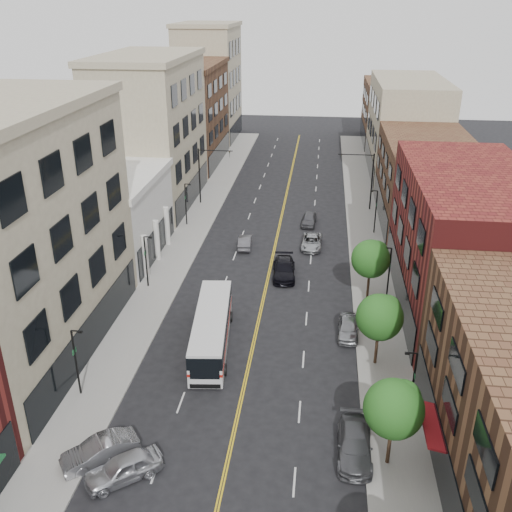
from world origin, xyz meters
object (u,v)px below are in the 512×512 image
at_px(car_lane_behind, 245,242).
at_px(car_parked_far, 348,328).
at_px(car_angle_b, 100,451).
at_px(car_parked_mid, 354,445).
at_px(car_angle_a, 123,468).
at_px(car_lane_a, 284,269).
at_px(car_lane_b, 312,242).
at_px(city_bus, 212,328).
at_px(car_lane_c, 309,219).

bearing_deg(car_lane_behind, car_parked_far, 118.05).
relative_size(car_angle_b, car_parked_far, 1.11).
distance_m(car_angle_b, car_parked_mid, 14.97).
relative_size(car_angle_a, car_angle_b, 0.98).
distance_m(car_parked_mid, car_lane_a, 23.99).
bearing_deg(car_angle_b, car_lane_b, 123.22).
distance_m(car_parked_far, car_lane_b, 17.71).
xyz_separation_m(city_bus, car_parked_mid, (10.56, -10.38, -0.95)).
distance_m(city_bus, car_lane_b, 21.47).
relative_size(city_bus, car_angle_b, 2.55).
relative_size(car_angle_a, car_lane_behind, 1.14).
height_order(city_bus, car_lane_c, city_bus).
relative_size(car_angle_a, car_parked_far, 1.09).
distance_m(car_angle_b, car_lane_behind, 32.33).
relative_size(car_angle_a, car_parked_mid, 0.88).
bearing_deg(car_lane_a, car_angle_a, -109.01).
height_order(car_lane_a, car_lane_b, car_lane_a).
height_order(car_angle_a, car_parked_far, car_angle_a).
relative_size(car_angle_a, car_lane_b, 0.95).
xyz_separation_m(car_parked_mid, car_lane_a, (-5.90, 23.25, 0.03)).
height_order(city_bus, car_angle_a, city_bus).
height_order(car_parked_far, car_lane_b, car_parked_far).
bearing_deg(car_angle_b, car_angle_a, 20.26).
bearing_deg(car_parked_far, car_lane_b, 102.88).
relative_size(city_bus, car_lane_a, 2.17).
xyz_separation_m(car_angle_b, car_lane_b, (11.38, 32.89, -0.09)).
xyz_separation_m(city_bus, car_parked_far, (10.56, 2.85, -0.99)).
relative_size(car_parked_mid, car_parked_far, 1.24).
bearing_deg(city_bus, car_parked_far, 9.22).
relative_size(car_lane_a, car_lane_b, 1.13).
xyz_separation_m(car_lane_behind, car_lane_b, (7.22, 0.83, 0.01)).
height_order(car_parked_mid, car_parked_far, car_parked_mid).
distance_m(car_angle_a, car_lane_a, 27.59).
bearing_deg(city_bus, car_angle_b, -114.36).
bearing_deg(city_bus, car_angle_a, -105.89).
distance_m(car_lane_b, car_lane_c, 6.84).
bearing_deg(car_lane_a, car_lane_behind, 121.89).
bearing_deg(car_angle_a, city_bus, 132.75).
bearing_deg(car_angle_b, car_lane_a, 123.09).
bearing_deg(car_lane_a, car_lane_c, 77.98).
bearing_deg(car_angle_a, car_lane_a, 127.87).
bearing_deg(car_angle_a, car_angle_b, -159.26).
relative_size(city_bus, car_parked_mid, 2.28).
bearing_deg(car_angle_b, car_parked_mid, 61.07).
xyz_separation_m(car_angle_b, car_parked_mid, (14.80, 2.28, -0.01)).
xyz_separation_m(city_bus, car_lane_c, (6.63, 27.05, -0.98)).
distance_m(car_angle_b, car_lane_a, 27.04).
distance_m(car_lane_a, car_lane_c, 14.31).
relative_size(city_bus, car_angle_a, 2.59).
bearing_deg(car_angle_a, car_parked_mid, 67.47).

